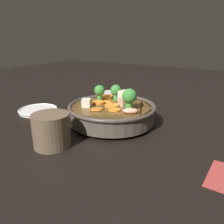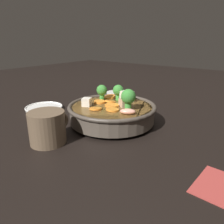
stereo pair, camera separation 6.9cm
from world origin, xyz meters
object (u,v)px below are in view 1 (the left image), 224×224
stirfry_bowl (112,111)px  dark_mug (52,130)px  side_saucer (38,110)px  tea_cup (109,98)px

stirfry_bowl → dark_mug: (-0.21, 0.05, 0.00)m
side_saucer → dark_mug: size_ratio=1.20×
tea_cup → dark_mug: (-0.37, -0.07, 0.01)m
stirfry_bowl → tea_cup: size_ratio=4.17×
stirfry_bowl → side_saucer: 0.30m
side_saucer → tea_cup: bearing=-39.9°
stirfry_bowl → side_saucer: stirfry_bowl is taller
stirfry_bowl → tea_cup: (0.17, 0.12, -0.01)m
stirfry_bowl → side_saucer: size_ratio=1.97×
tea_cup → stirfry_bowl: bearing=-145.2°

